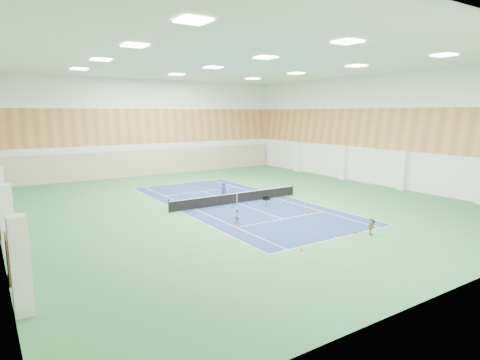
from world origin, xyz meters
name	(u,v)px	position (x,y,z in m)	size (l,w,h in m)	color
ground	(237,203)	(0.00, 0.00, 0.00)	(40.00, 40.00, 0.00)	#317441
room_shell	(237,135)	(0.00, 0.00, 6.00)	(36.00, 40.00, 12.00)	white
wood_cladding	(237,111)	(0.00, 0.00, 8.00)	(36.00, 40.00, 8.00)	#C48448
ceiling_light_grid	(237,63)	(0.00, 0.00, 11.92)	(21.40, 25.40, 0.06)	white
court_surface	(237,203)	(0.00, 0.00, 0.01)	(10.97, 23.77, 0.01)	navy
tennis_balls_scatter	(237,203)	(0.00, 0.00, 0.05)	(10.57, 22.77, 0.07)	#C8E226
tennis_net	(237,197)	(0.00, 0.00, 0.55)	(12.80, 0.10, 1.10)	black
back_curtain	(154,162)	(0.00, 19.75, 1.60)	(35.40, 0.16, 3.20)	#C6B793
door_left_a	(8,258)	(-17.92, -8.00, 1.10)	(0.08, 1.80, 2.20)	#593319
coach	(223,192)	(-0.58, 1.33, 0.87)	(0.64, 0.42, 1.75)	#204395
child_court	(238,216)	(-3.36, -5.39, 0.52)	(0.50, 0.39, 1.03)	#9A9AA3
child_apron	(371,226)	(2.28, -12.59, 0.57)	(0.67, 0.28, 1.14)	#A18A5C
ball_cart	(266,202)	(1.42, -2.39, 0.43)	(0.49, 0.49, 0.85)	black
cone_svc_a	(238,226)	(-3.94, -6.36, 0.11)	(0.20, 0.20, 0.22)	red
cone_svc_b	(270,220)	(-1.30, -6.49, 0.12)	(0.23, 0.23, 0.25)	orange
cone_svc_c	(298,214)	(1.65, -6.25, 0.12)	(0.21, 0.21, 0.23)	#FA570D
cone_svc_d	(316,211)	(3.58, -6.18, 0.12)	(0.21, 0.21, 0.24)	#FB5B0D
cone_base_a	(302,249)	(-3.56, -12.48, 0.11)	(0.21, 0.21, 0.23)	orange
cone_base_b	(314,238)	(-1.47, -11.32, 0.11)	(0.21, 0.21, 0.23)	#F15B0C
cone_base_c	(356,232)	(1.75, -11.85, 0.12)	(0.23, 0.23, 0.25)	#DA3F0B
cone_base_d	(378,224)	(4.47, -11.49, 0.12)	(0.21, 0.21, 0.23)	orange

